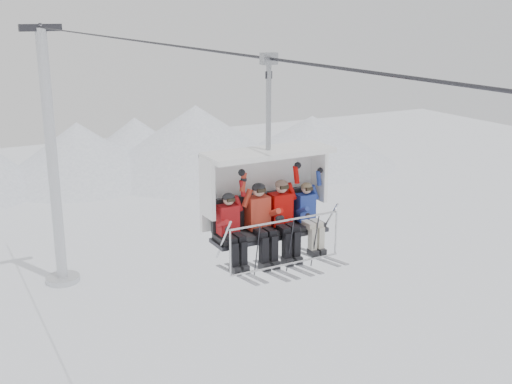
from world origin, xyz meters
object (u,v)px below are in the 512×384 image
lift_tower_right (54,178)px  skier_far_right (308,215)px  skier_center_right (283,216)px  chairlift_carrier (265,191)px  skier_far_left (231,227)px  skier_center_left (260,220)px

lift_tower_right → skier_far_right: (0.83, -22.69, 4.40)m
skier_center_right → skier_far_right: 0.59m
chairlift_carrier → skier_center_right: 0.62m
lift_tower_right → skier_far_right: lift_tower_right is taller
lift_tower_right → chairlift_carrier: 22.91m
skier_far_left → lift_tower_right: bearing=87.7°
lift_tower_right → skier_far_left: 23.13m
lift_tower_right → skier_center_right: size_ratio=7.81×
skier_center_right → lift_tower_right: bearing=90.6°
lift_tower_right → skier_center_left: lift_tower_right is taller
skier_far_right → chairlift_carrier: bearing=159.0°
skier_center_left → skier_far_right: (1.10, -0.02, -0.06)m
skier_center_left → skier_far_right: size_ratio=1.03×
lift_tower_right → skier_center_left: (-0.27, -22.68, 4.46)m
chairlift_carrier → skier_far_right: bearing=-21.0°
skier_far_left → skier_center_left: skier_center_left is taller
lift_tower_right → skier_far_right: 23.13m
skier_center_right → skier_far_right: skier_center_right is taller
skier_center_left → skier_center_right: (0.51, -0.00, -0.00)m
skier_center_right → skier_far_left: bearing=-179.3°
chairlift_carrier → skier_far_left: 1.10m
chairlift_carrier → skier_far_left: chairlift_carrier is taller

